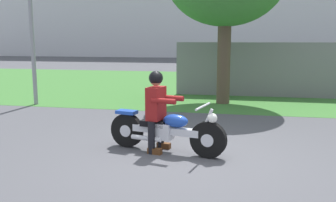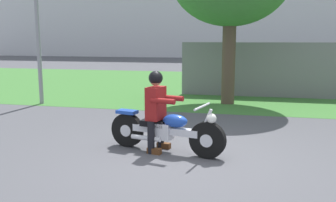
% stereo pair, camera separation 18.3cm
% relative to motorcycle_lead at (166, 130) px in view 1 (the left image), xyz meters
% --- Properties ---
extents(ground, '(120.00, 120.00, 0.00)m').
position_rel_motorcycle_lead_xyz_m(ground, '(0.44, -0.22, -0.38)').
color(ground, '#4C4C51').
extents(grass_verge, '(60.00, 12.00, 0.01)m').
position_rel_motorcycle_lead_xyz_m(grass_verge, '(0.44, 9.45, -0.37)').
color(grass_verge, '#3D7533').
rests_on(grass_verge, ground).
extents(motorcycle_lead, '(2.09, 0.78, 0.86)m').
position_rel_motorcycle_lead_xyz_m(motorcycle_lead, '(0.00, 0.00, 0.00)').
color(motorcycle_lead, black).
rests_on(motorcycle_lead, ground).
extents(rider_lead, '(0.62, 0.54, 1.38)m').
position_rel_motorcycle_lead_xyz_m(rider_lead, '(-0.16, 0.04, 0.43)').
color(rider_lead, black).
rests_on(rider_lead, ground).
extents(fence_segment, '(7.00, 0.06, 1.80)m').
position_rel_motorcycle_lead_xyz_m(fence_segment, '(2.51, 6.65, 0.52)').
color(fence_segment, slate).
rests_on(fence_segment, ground).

